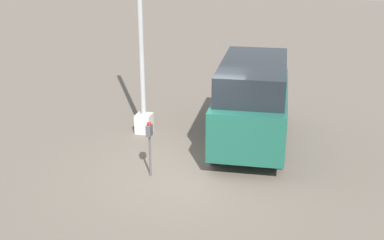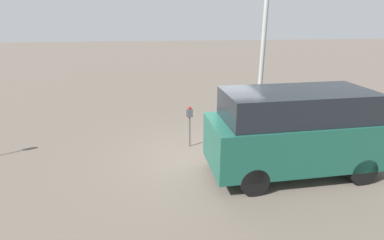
# 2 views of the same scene
# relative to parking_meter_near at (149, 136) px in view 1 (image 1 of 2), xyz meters

# --- Properties ---
(ground_plane) EXTENTS (80.00, 80.00, 0.00)m
(ground_plane) POSITION_rel_parking_meter_near_xyz_m (0.44, -0.70, -1.00)
(ground_plane) COLOR #60564C
(parking_meter_near) EXTENTS (0.20, 0.11, 1.35)m
(parking_meter_near) POSITION_rel_parking_meter_near_xyz_m (0.00, 0.00, 0.00)
(parking_meter_near) COLOR #4C4C4C
(parking_meter_near) RESTS_ON ground
(lamp_post) EXTENTS (0.44, 0.44, 6.37)m
(lamp_post) POSITION_rel_parking_meter_near_xyz_m (2.58, 1.07, 1.07)
(lamp_post) COLOR beige
(lamp_post) RESTS_ON ground
(parked_van) EXTENTS (4.68, 2.07, 2.29)m
(parked_van) POSITION_rel_parking_meter_near_xyz_m (2.56, -2.02, 0.24)
(parked_van) COLOR #195142
(parked_van) RESTS_ON ground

